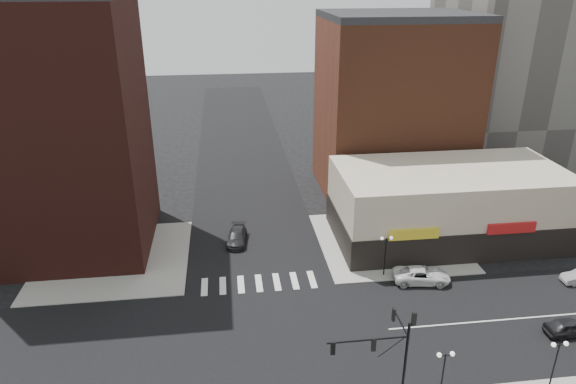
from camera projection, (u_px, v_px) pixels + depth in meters
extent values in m
plane|color=black|center=(268.00, 340.00, 41.05)|extent=(240.00, 240.00, 0.00)
cube|color=black|center=(268.00, 339.00, 41.04)|extent=(200.00, 14.00, 0.02)
cube|color=black|center=(268.00, 339.00, 41.04)|extent=(14.00, 200.00, 0.02)
cube|color=gray|center=(114.00, 259.00, 52.57)|extent=(15.00, 15.00, 0.12)
cube|color=gray|center=(388.00, 242.00, 55.94)|extent=(15.00, 15.00, 0.12)
cube|color=#3D1813|center=(58.00, 132.00, 50.83)|extent=(16.00, 15.00, 25.00)
cube|color=brown|center=(393.00, 109.00, 65.88)|extent=(18.00, 15.00, 22.00)
cube|color=#C2B29A|center=(447.00, 204.00, 55.61)|extent=(24.00, 12.00, 8.00)
cube|color=black|center=(445.00, 223.00, 56.51)|extent=(24.20, 12.20, 3.40)
cylinder|color=black|center=(405.00, 368.00, 33.14)|extent=(0.18, 0.18, 7.00)
cylinder|color=black|center=(368.00, 340.00, 31.86)|extent=(5.20, 0.11, 0.11)
cylinder|color=black|center=(392.00, 347.00, 32.32)|extent=(1.72, 0.06, 1.46)
cylinder|color=black|center=(400.00, 322.00, 33.53)|extent=(0.11, 3.00, 0.11)
cube|color=black|center=(333.00, 348.00, 31.76)|extent=(0.28, 0.18, 0.95)
sphere|color=red|center=(333.00, 344.00, 31.65)|extent=(0.16, 0.16, 0.16)
cube|color=black|center=(374.00, 345.00, 32.07)|extent=(0.28, 0.18, 0.95)
sphere|color=red|center=(374.00, 341.00, 31.95)|extent=(0.16, 0.16, 0.16)
cube|color=black|center=(394.00, 315.00, 34.88)|extent=(0.18, 0.28, 0.95)
sphere|color=red|center=(394.00, 311.00, 34.76)|extent=(0.16, 0.16, 0.16)
cube|color=black|center=(414.00, 319.00, 31.68)|extent=(0.28, 0.18, 0.95)
sphere|color=red|center=(414.00, 315.00, 31.57)|extent=(0.16, 0.16, 0.16)
cylinder|color=black|center=(442.00, 378.00, 34.19)|extent=(0.11, 0.11, 4.00)
cylinder|color=black|center=(446.00, 356.00, 33.45)|extent=(0.90, 0.06, 0.06)
sphere|color=white|center=(439.00, 355.00, 33.36)|extent=(0.32, 0.32, 0.32)
sphere|color=white|center=(452.00, 354.00, 33.46)|extent=(0.32, 0.32, 0.32)
cylinder|color=black|center=(554.00, 368.00, 35.12)|extent=(0.11, 0.11, 4.00)
cylinder|color=black|center=(560.00, 345.00, 34.38)|extent=(0.90, 0.06, 0.06)
sphere|color=white|center=(554.00, 345.00, 34.29)|extent=(0.32, 0.32, 0.32)
sphere|color=white|center=(566.00, 344.00, 34.39)|extent=(0.32, 0.32, 0.32)
cylinder|color=black|center=(385.00, 257.00, 48.91)|extent=(0.11, 0.11, 4.00)
cylinder|color=black|center=(387.00, 239.00, 48.17)|extent=(0.90, 0.06, 0.06)
sphere|color=white|center=(382.00, 238.00, 48.08)|extent=(0.32, 0.32, 0.32)
sphere|color=white|center=(391.00, 238.00, 48.18)|extent=(0.32, 0.32, 0.32)
imported|color=silver|center=(422.00, 275.00, 48.46)|extent=(5.63, 3.18, 1.48)
imported|color=black|center=(570.00, 327.00, 41.38)|extent=(4.14, 1.67, 1.41)
imported|color=black|center=(237.00, 237.00, 55.68)|extent=(2.56, 5.00, 1.39)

